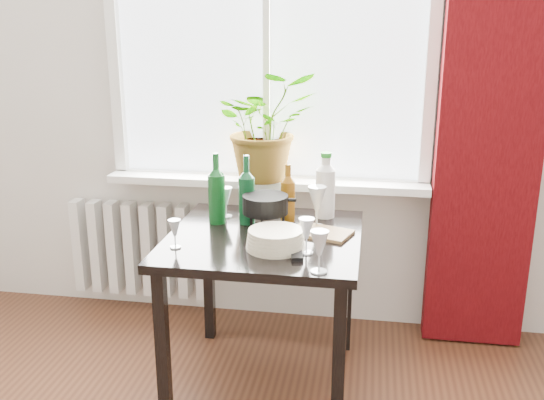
% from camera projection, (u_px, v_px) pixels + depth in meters
% --- Properties ---
extents(window, '(1.72, 0.08, 1.62)m').
position_uv_depth(window, '(268.00, 32.00, 3.09)').
color(window, white).
rests_on(window, ground).
extents(windowsill, '(1.72, 0.20, 0.04)m').
position_uv_depth(windowsill, '(266.00, 182.00, 3.25)').
color(windowsill, white).
rests_on(windowsill, ground).
extents(curtain, '(0.50, 0.12, 2.56)m').
position_uv_depth(curtain, '(493.00, 98.00, 2.91)').
color(curtain, '#390507').
rests_on(curtain, ground).
extents(radiator, '(0.80, 0.10, 0.55)m').
position_uv_depth(radiator, '(140.00, 249.00, 3.52)').
color(radiator, silver).
rests_on(radiator, ground).
extents(table, '(0.85, 0.85, 0.74)m').
position_uv_depth(table, '(264.00, 254.00, 2.72)').
color(table, black).
rests_on(table, ground).
extents(potted_plant, '(0.65, 0.61, 0.57)m').
position_uv_depth(potted_plant, '(266.00, 126.00, 3.14)').
color(potted_plant, '#38721E').
rests_on(potted_plant, windowsill).
extents(wine_bottle_left, '(0.09, 0.09, 0.34)m').
position_uv_depth(wine_bottle_left, '(217.00, 188.00, 2.81)').
color(wine_bottle_left, '#0C4217').
rests_on(wine_bottle_left, table).
extents(wine_bottle_right, '(0.10, 0.10, 0.33)m').
position_uv_depth(wine_bottle_right, '(247.00, 189.00, 2.80)').
color(wine_bottle_right, '#0B3C1D').
rests_on(wine_bottle_right, table).
extents(bottle_amber, '(0.08, 0.08, 0.28)m').
position_uv_depth(bottle_amber, '(288.00, 192.00, 2.84)').
color(bottle_amber, brown).
rests_on(bottle_amber, table).
extents(cleaning_bottle, '(0.12, 0.12, 0.33)m').
position_uv_depth(cleaning_bottle, '(325.00, 184.00, 2.89)').
color(cleaning_bottle, silver).
rests_on(cleaning_bottle, table).
extents(wineglass_front_right, '(0.08, 0.08, 0.15)m').
position_uv_depth(wineglass_front_right, '(306.00, 236.00, 2.46)').
color(wineglass_front_right, white).
rests_on(wineglass_front_right, table).
extents(wineglass_far_right, '(0.08, 0.08, 0.17)m').
position_uv_depth(wineglass_far_right, '(319.00, 251.00, 2.27)').
color(wineglass_far_right, silver).
rests_on(wineglass_far_right, table).
extents(wineglass_back_center, '(0.09, 0.09, 0.20)m').
position_uv_depth(wineglass_back_center, '(317.00, 206.00, 2.77)').
color(wineglass_back_center, silver).
rests_on(wineglass_back_center, table).
extents(wineglass_back_left, '(0.08, 0.08, 0.15)m').
position_uv_depth(wineglass_back_left, '(226.00, 202.00, 2.92)').
color(wineglass_back_left, silver).
rests_on(wineglass_back_left, table).
extents(wineglass_front_left, '(0.07, 0.07, 0.13)m').
position_uv_depth(wineglass_front_left, '(175.00, 234.00, 2.52)').
color(wineglass_front_left, '#B3BBC0').
rests_on(wineglass_front_left, table).
extents(plate_stack, '(0.33, 0.33, 0.08)m').
position_uv_depth(plate_stack, '(276.00, 239.00, 2.52)').
color(plate_stack, beige).
rests_on(plate_stack, table).
extents(fondue_pot, '(0.26, 0.24, 0.16)m').
position_uv_depth(fondue_pot, '(265.00, 212.00, 2.74)').
color(fondue_pot, black).
rests_on(fondue_pot, table).
extents(tv_remote, '(0.08, 0.16, 0.02)m').
position_uv_depth(tv_remote, '(296.00, 253.00, 2.46)').
color(tv_remote, black).
rests_on(tv_remote, table).
extents(cutting_board, '(0.30, 0.24, 0.01)m').
position_uv_depth(cutting_board, '(321.00, 232.00, 2.70)').
color(cutting_board, olive).
rests_on(cutting_board, table).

